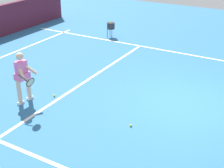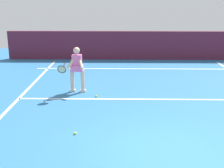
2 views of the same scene
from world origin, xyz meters
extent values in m
plane|color=teal|center=(0.00, 0.00, 0.00)|extent=(26.70, 26.70, 0.00)
cube|color=white|center=(0.00, -7.77, 0.00)|extent=(9.18, 0.10, 0.01)
cube|color=white|center=(0.00, -3.52, 0.00)|extent=(8.18, 0.10, 0.01)
cube|color=white|center=(-4.09, 0.00, 0.00)|extent=(0.10, 18.54, 0.01)
cylinder|color=beige|center=(2.10, -4.27, 0.39)|extent=(0.13, 0.13, 0.78)
cylinder|color=beige|center=(2.45, -4.29, 0.39)|extent=(0.13, 0.13, 0.78)
cube|color=white|center=(2.10, -4.27, 0.04)|extent=(0.20, 0.10, 0.08)
cube|color=white|center=(2.45, -4.29, 0.04)|extent=(0.20, 0.10, 0.08)
cube|color=pink|center=(2.27, -4.28, 1.04)|extent=(0.33, 0.22, 0.52)
cube|color=pink|center=(2.27, -4.28, 0.84)|extent=(0.42, 0.31, 0.20)
sphere|color=beige|center=(2.27, -4.28, 1.44)|extent=(0.22, 0.22, 0.22)
cylinder|color=beige|center=(2.14, -4.12, 1.06)|extent=(0.26, 0.48, 0.37)
cylinder|color=beige|center=(2.43, -4.14, 1.06)|extent=(0.31, 0.46, 0.37)
cylinder|color=black|center=(2.64, -3.88, 1.02)|extent=(0.06, 0.30, 0.14)
torus|color=black|center=(2.66, -3.58, 0.96)|extent=(0.29, 0.14, 0.28)
cylinder|color=beige|center=(2.66, -3.58, 0.96)|extent=(0.25, 0.11, 0.23)
sphere|color=#D1E533|center=(1.91, -0.93, 0.03)|extent=(0.07, 0.07, 0.07)
sphere|color=#D1E533|center=(1.60, -3.73, 0.03)|extent=(0.07, 0.07, 0.07)
cylinder|color=#333338|center=(-4.62, -5.32, 0.55)|extent=(0.36, 0.36, 0.30)
cylinder|color=#333338|center=(-4.50, -5.20, 0.20)|extent=(0.02, 0.02, 0.40)
cylinder|color=#333338|center=(-4.75, -5.45, 0.20)|extent=(0.02, 0.02, 0.40)
cylinder|color=#333338|center=(-4.50, -5.45, 0.20)|extent=(0.02, 0.02, 0.40)
sphere|color=#D1E533|center=(-4.57, -5.32, 0.71)|extent=(0.07, 0.07, 0.07)
camera|label=1|loc=(8.30, 2.19, 4.62)|focal=51.53mm
camera|label=2|loc=(0.92, 5.61, 3.15)|focal=48.31mm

